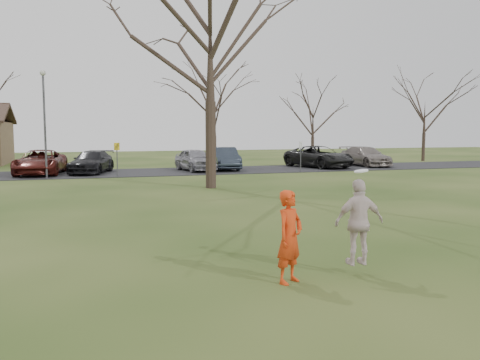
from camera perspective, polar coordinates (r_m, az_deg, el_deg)
name	(u,v)px	position (r m, az deg, el deg)	size (l,w,h in m)	color
ground	(303,277)	(9.83, 7.22, -10.99)	(120.00, 120.00, 0.00)	#1E380F
parking_strip	(145,172)	(33.88, -10.82, 0.88)	(62.00, 6.50, 0.04)	black
player_defender	(290,237)	(9.25, 5.72, -6.50)	(0.63, 0.41, 1.73)	red
car_2	(40,162)	(33.81, -21.91, 1.92)	(2.58, 5.59, 1.55)	#4C1612
car_3	(92,162)	(33.82, -16.65, 2.00)	(2.02, 4.97, 1.44)	black
car_4	(195,160)	(34.38, -5.15, 2.35)	(1.82, 4.53, 1.54)	gray
car_5	(224,158)	(35.32, -1.81, 2.49)	(1.67, 4.78, 1.58)	#28303C
car_6	(319,157)	(37.89, 9.02, 2.67)	(2.67, 5.80, 1.61)	black
car_7	(366,156)	(40.15, 14.20, 2.65)	(2.10, 5.17, 1.50)	gray
catching_play	(359,222)	(9.91, 13.50, -4.70)	(1.02, 0.49, 1.86)	beige
lamp_post	(44,110)	(31.12, -21.53, 7.45)	(0.34, 0.34, 6.27)	#47474C
sign_yellow	(117,153)	(30.62, -13.92, 2.99)	(0.35, 0.35, 2.08)	#47474C
sign_white	(301,151)	(33.61, 6.98, 3.35)	(0.35, 0.35, 2.08)	#47474C
big_tree	(210,42)	(24.64, -3.44, 15.49)	(9.00, 9.00, 14.00)	#352821
small_tree_row	(193,117)	(39.50, -5.44, 7.26)	(55.00, 5.90, 8.50)	#352821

